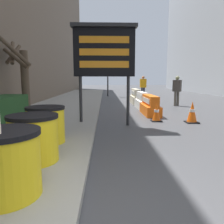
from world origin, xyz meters
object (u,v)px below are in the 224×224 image
at_px(jersey_barrier_cream, 135,97).
at_px(jersey_barrier_orange_far, 150,106).
at_px(barrel_drum_back, 46,124).
at_px(traffic_cone_near, 157,113).
at_px(jersey_barrier_white, 142,101).
at_px(traffic_light_near_curb, 108,62).
at_px(barrel_drum_middle, 34,138).
at_px(message_board, 104,52).
at_px(pedestrian_worker, 177,88).
at_px(traffic_cone_mid, 192,112).
at_px(pedestrian_passerby, 143,85).
at_px(barrel_drum_foreground, 5,163).

bearing_deg(jersey_barrier_cream, jersey_barrier_orange_far, -90.00).
height_order(barrel_drum_back, jersey_barrier_orange_far, barrel_drum_back).
relative_size(barrel_drum_back, traffic_cone_near, 1.26).
height_order(jersey_barrier_white, traffic_light_near_curb, traffic_light_near_curb).
height_order(barrel_drum_middle, barrel_drum_back, same).
bearing_deg(barrel_drum_middle, message_board, 71.20).
height_order(barrel_drum_middle, jersey_barrier_white, barrel_drum_middle).
xyz_separation_m(barrel_drum_middle, pedestrian_worker, (5.24, 8.67, 0.47)).
distance_m(barrel_drum_back, traffic_cone_near, 4.31).
bearing_deg(traffic_cone_mid, jersey_barrier_orange_far, 120.50).
bearing_deg(traffic_cone_near, jersey_barrier_orange_far, 86.87).
distance_m(jersey_barrier_cream, traffic_cone_near, 6.04).
xyz_separation_m(jersey_barrier_cream, pedestrian_passerby, (1.10, 3.65, 0.65)).
xyz_separation_m(jersey_barrier_orange_far, pedestrian_passerby, (1.10, 8.15, 0.68)).
distance_m(message_board, traffic_cone_mid, 3.61).
bearing_deg(jersey_barrier_cream, traffic_cone_mid, -80.30).
relative_size(barrel_drum_middle, jersey_barrier_white, 0.42).
distance_m(barrel_drum_back, traffic_cone_mid, 5.05).
relative_size(traffic_cone_near, traffic_cone_mid, 0.88).
bearing_deg(jersey_barrier_orange_far, jersey_barrier_white, 90.00).
distance_m(traffic_light_near_curb, pedestrian_worker, 8.52).
xyz_separation_m(jersey_barrier_orange_far, jersey_barrier_white, (0.00, 2.08, 0.01)).
bearing_deg(traffic_cone_mid, pedestrian_worker, 77.82).
bearing_deg(barrel_drum_middle, jersey_barrier_cream, 72.94).
xyz_separation_m(traffic_light_near_curb, pedestrian_passerby, (2.77, -2.26, -1.95)).
bearing_deg(traffic_light_near_curb, jersey_barrier_orange_far, -80.91).
relative_size(jersey_barrier_white, jersey_barrier_cream, 1.01).
xyz_separation_m(jersey_barrier_white, pedestrian_worker, (2.14, 0.97, 0.62)).
relative_size(barrel_drum_foreground, barrel_drum_back, 1.00).
xyz_separation_m(traffic_cone_near, traffic_light_near_curb, (-1.58, 11.94, 2.68)).
bearing_deg(message_board, jersey_barrier_white, 65.56).
bearing_deg(barrel_drum_back, barrel_drum_foreground, -86.81).
height_order(barrel_drum_back, traffic_light_near_curb, traffic_light_near_curb).
height_order(jersey_barrier_orange_far, traffic_light_near_curb, traffic_light_near_curb).
xyz_separation_m(barrel_drum_middle, jersey_barrier_cream, (3.10, 10.12, -0.12)).
xyz_separation_m(jersey_barrier_cream, traffic_cone_near, (-0.08, -6.04, -0.08)).
bearing_deg(traffic_light_near_curb, jersey_barrier_white, -78.70).
height_order(jersey_barrier_cream, pedestrian_worker, pedestrian_worker).
distance_m(jersey_barrier_orange_far, jersey_barrier_cream, 4.50).
relative_size(barrel_drum_foreground, pedestrian_passerby, 0.46).
height_order(traffic_light_near_curb, pedestrian_passerby, traffic_light_near_curb).
distance_m(traffic_cone_near, pedestrian_worker, 5.14).
bearing_deg(barrel_drum_back, traffic_cone_mid, 32.01).
distance_m(message_board, traffic_cone_near, 2.80).
distance_m(barrel_drum_back, pedestrian_worker, 9.26).
xyz_separation_m(jersey_barrier_white, traffic_cone_near, (-0.08, -3.61, -0.05)).
bearing_deg(barrel_drum_middle, pedestrian_passerby, 73.01).
distance_m(traffic_cone_mid, traffic_light_near_curb, 12.82).
distance_m(jersey_barrier_white, traffic_light_near_curb, 8.89).
relative_size(barrel_drum_foreground, barrel_drum_middle, 1.00).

